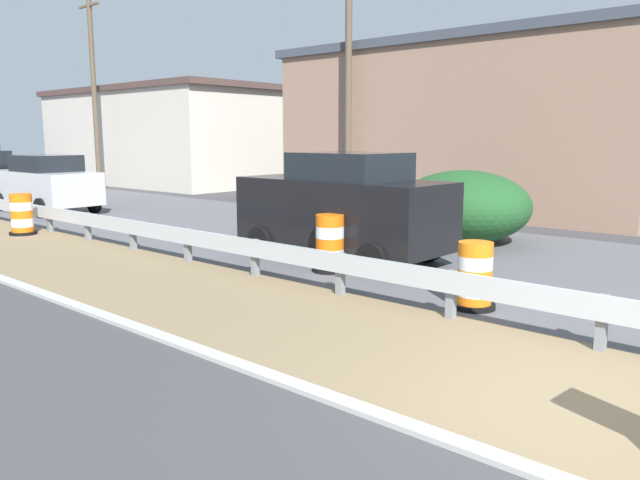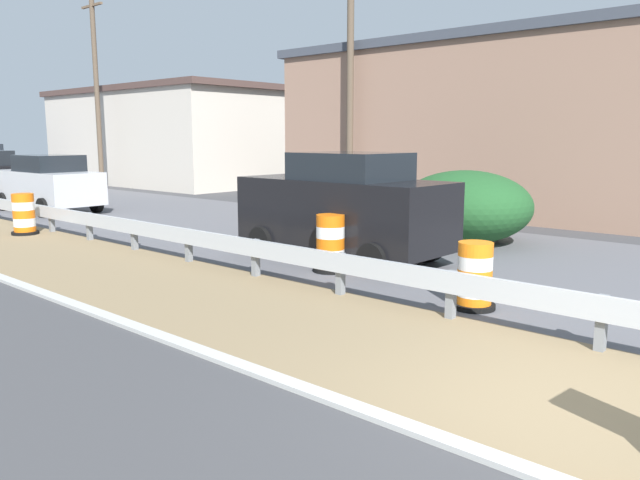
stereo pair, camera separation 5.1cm
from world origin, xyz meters
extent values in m
plane|color=#3D3D3F|center=(0.00, 0.00, 0.00)|extent=(160.00, 160.00, 0.00)
cube|color=#7F6B4C|center=(0.48, 0.00, 0.00)|extent=(3.36, 120.00, 0.01)
cube|color=#ADADA8|center=(-1.30, 0.00, 0.00)|extent=(0.20, 120.00, 0.11)
cube|color=#ADB2B7|center=(1.91, 2.41, 0.55)|extent=(0.08, 47.38, 0.32)
cube|color=slate|center=(1.99, 0.35, 0.35)|extent=(0.12, 0.12, 0.70)
cube|color=slate|center=(1.99, 2.41, 0.35)|extent=(0.12, 0.12, 0.70)
cube|color=slate|center=(1.99, 4.47, 0.35)|extent=(0.12, 0.12, 0.70)
cube|color=slate|center=(1.99, 6.53, 0.35)|extent=(0.12, 0.12, 0.70)
cube|color=slate|center=(1.99, 8.59, 0.35)|extent=(0.12, 0.12, 0.70)
cube|color=slate|center=(1.99, 10.65, 0.35)|extent=(0.12, 0.12, 0.70)
cube|color=slate|center=(1.99, 12.71, 0.35)|extent=(0.12, 0.12, 0.70)
cube|color=slate|center=(1.99, 14.77, 0.35)|extent=(0.12, 0.12, 0.70)
cube|color=slate|center=(1.99, 16.83, 0.35)|extent=(0.12, 0.12, 0.70)
cylinder|color=orange|center=(2.68, 2.41, 0.10)|extent=(0.52, 0.52, 0.20)
cylinder|color=white|center=(2.68, 2.41, 0.31)|extent=(0.52, 0.52, 0.20)
cylinder|color=orange|center=(2.68, 2.41, 0.51)|extent=(0.52, 0.52, 0.20)
cylinder|color=white|center=(2.68, 2.41, 0.72)|extent=(0.52, 0.52, 0.20)
cylinder|color=orange|center=(2.68, 2.41, 0.92)|extent=(0.52, 0.52, 0.20)
cylinder|color=black|center=(2.68, 2.41, 0.04)|extent=(0.65, 0.65, 0.08)
cylinder|color=orange|center=(3.23, 5.75, 0.11)|extent=(0.55, 0.55, 0.22)
cylinder|color=white|center=(3.23, 5.75, 0.33)|extent=(0.55, 0.55, 0.22)
cylinder|color=orange|center=(3.23, 5.75, 0.55)|extent=(0.55, 0.55, 0.22)
cylinder|color=white|center=(3.23, 5.75, 0.78)|extent=(0.55, 0.55, 0.22)
cylinder|color=orange|center=(3.23, 5.75, 1.00)|extent=(0.55, 0.55, 0.22)
cylinder|color=black|center=(3.23, 5.75, 0.04)|extent=(0.68, 0.68, 0.08)
cylinder|color=orange|center=(1.31, 14.87, 0.11)|extent=(0.55, 0.55, 0.22)
cylinder|color=white|center=(1.31, 14.87, 0.33)|extent=(0.55, 0.55, 0.22)
cylinder|color=orange|center=(1.31, 14.87, 0.55)|extent=(0.55, 0.55, 0.22)
cylinder|color=white|center=(1.31, 14.87, 0.77)|extent=(0.55, 0.55, 0.22)
cylinder|color=orange|center=(1.31, 14.87, 0.98)|extent=(0.55, 0.55, 0.22)
cylinder|color=black|center=(1.31, 14.87, 0.04)|extent=(0.69, 0.69, 0.08)
cylinder|color=black|center=(4.91, 23.37, 0.32)|extent=(0.24, 0.65, 0.64)
cube|color=silver|center=(4.11, 19.45, 0.86)|extent=(1.93, 4.62, 1.09)
cube|color=black|center=(4.11, 19.27, 1.69)|extent=(1.70, 2.14, 0.56)
cylinder|color=black|center=(3.15, 20.95, 0.32)|extent=(0.23, 0.64, 0.64)
cylinder|color=black|center=(5.00, 20.98, 0.32)|extent=(0.23, 0.64, 0.64)
cylinder|color=black|center=(3.21, 17.92, 0.32)|extent=(0.23, 0.64, 0.64)
cylinder|color=black|center=(5.06, 17.96, 0.32)|extent=(0.23, 0.64, 0.64)
cylinder|color=black|center=(8.36, 32.84, 0.32)|extent=(0.22, 0.64, 0.64)
cube|color=black|center=(4.39, 6.39, 1.01)|extent=(1.98, 4.68, 1.38)
cube|color=black|center=(4.38, 6.20, 1.98)|extent=(1.75, 2.17, 0.56)
cylinder|color=black|center=(3.46, 7.94, 0.32)|extent=(0.23, 0.64, 0.64)
cylinder|color=black|center=(5.36, 7.91, 0.32)|extent=(0.23, 0.64, 0.64)
cylinder|color=black|center=(3.41, 4.87, 0.32)|extent=(0.23, 0.64, 0.64)
cylinder|color=black|center=(5.31, 4.84, 0.32)|extent=(0.23, 0.64, 0.64)
cube|color=#93705B|center=(14.85, 8.92, 2.77)|extent=(6.20, 12.99, 5.54)
cube|color=#3D424C|center=(14.85, 8.92, 5.69)|extent=(6.45, 13.51, 0.30)
cube|color=beige|center=(14.93, 27.87, 2.44)|extent=(7.13, 14.09, 4.88)
cube|color=#4C3833|center=(14.93, 27.87, 5.03)|extent=(7.41, 14.65, 0.30)
cylinder|color=brown|center=(11.34, 11.84, 3.96)|extent=(0.24, 0.24, 7.91)
cylinder|color=brown|center=(10.36, 27.06, 4.66)|extent=(0.24, 0.24, 9.32)
cube|color=brown|center=(10.36, 27.06, 8.82)|extent=(0.12, 1.80, 0.10)
ellipsoid|color=#1E4C23|center=(7.94, 5.45, 0.89)|extent=(3.24, 3.24, 1.78)
camera|label=1|loc=(-5.71, -1.85, 2.58)|focal=34.73mm
camera|label=2|loc=(-5.68, -1.89, 2.58)|focal=34.73mm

